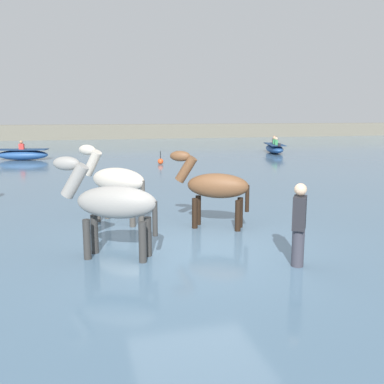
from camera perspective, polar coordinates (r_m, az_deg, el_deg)
ground_plane at (r=8.00m, az=0.97°, el=-9.48°), size 120.00×120.00×0.00m
water_surface at (r=17.55m, az=-7.85°, el=1.75°), size 90.00×90.00×0.25m
horse_lead_bay at (r=9.29m, az=2.99°, el=0.57°), size 1.69×1.13×1.92m
horse_trailing_grey at (r=7.43m, az=-10.55°, el=-1.70°), size 1.80×1.06×2.00m
horse_flank_pinto at (r=9.89m, az=-10.14°, el=1.32°), size 1.57×1.49×2.01m
boat_near_starboard at (r=25.14m, az=-21.60°, el=4.67°), size 2.84×1.47×1.07m
boat_far_inshore at (r=28.19m, az=10.91°, el=5.74°), size 1.78×3.36×1.05m
person_onlooker_left at (r=7.16m, az=14.01°, el=-4.90°), size 0.34×0.38×1.63m
channel_buoy at (r=21.45m, az=-4.21°, el=4.11°), size 0.28×0.28×0.65m
far_shoreline at (r=44.68m, az=-12.14°, el=7.69°), size 80.00×2.40×1.69m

